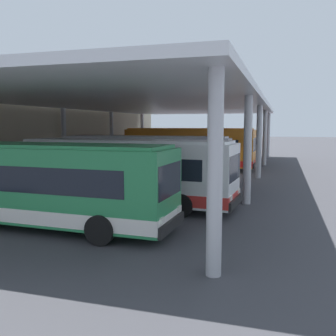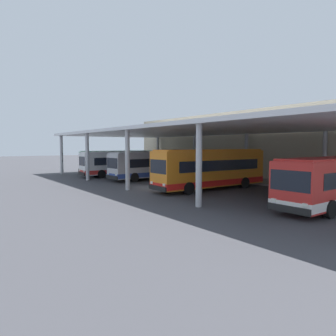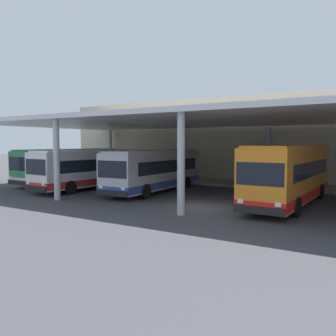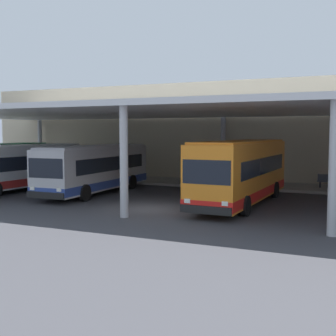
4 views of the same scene
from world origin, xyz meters
name	(u,v)px [view 2 (image 2 of 4)]	position (x,y,z in m)	size (l,w,h in m)	color
ground_plane	(151,188)	(0.00, 0.00, 0.00)	(200.00, 200.00, 0.00)	#3D3D42
platform_kerb	(236,178)	(0.00, 11.75, 0.09)	(42.00, 4.50, 0.18)	gray
station_building_facade	(254,144)	(0.00, 15.00, 4.12)	(48.00, 1.60, 8.23)	#C1B293
canopy_shelter	(196,132)	(0.00, 5.50, 5.29)	(40.00, 17.00, 5.55)	silver
bus_nearest_bay	(118,161)	(-15.82, 4.60, 1.66)	(2.98, 10.61, 3.17)	#28844C
bus_second_bay	(122,163)	(-11.41, 2.99, 1.66)	(3.21, 10.67, 3.17)	white
bus_middle_bay	(152,165)	(-5.88, 4.01, 1.66)	(2.94, 10.60, 3.17)	#B7B7BC
bus_far_bay	(211,169)	(4.09, 3.65, 1.84)	(2.99, 11.41, 3.57)	orange
bus_departing	(336,181)	(14.52, 4.30, 1.66)	(2.75, 10.54, 3.17)	red
bench_waiting	(305,180)	(8.32, 11.82, 0.66)	(1.80, 0.45, 0.92)	#4C515B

